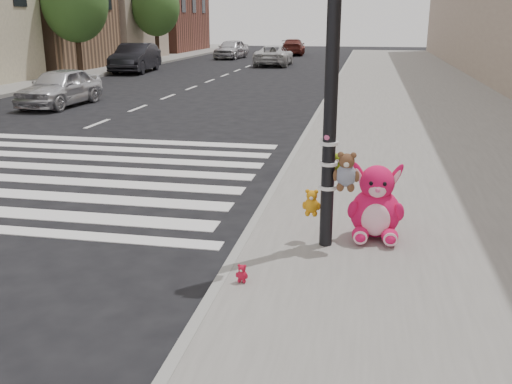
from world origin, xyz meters
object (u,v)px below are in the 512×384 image
(car_silver_far, at_px, (60,87))
(car_white_near, at_px, (274,55))
(signal_pole, at_px, (333,115))
(pink_bunny, at_px, (376,207))
(car_dark_far, at_px, (135,58))
(red_teddy, at_px, (242,273))

(car_silver_far, distance_m, car_white_near, 19.40)
(signal_pole, height_order, pink_bunny, signal_pole)
(signal_pole, bearing_deg, car_dark_far, 117.45)
(red_teddy, bearing_deg, car_white_near, 104.17)
(red_teddy, relative_size, car_white_near, 0.05)
(pink_bunny, bearing_deg, car_silver_far, 132.28)
(pink_bunny, xyz_separation_m, car_dark_far, (-13.00, 23.56, 0.24))
(car_silver_far, xyz_separation_m, car_white_near, (4.29, 18.92, -0.00))
(signal_pole, relative_size, car_dark_far, 0.83)
(car_dark_far, bearing_deg, car_white_near, 37.31)
(red_teddy, bearing_deg, car_silver_far, 131.52)
(signal_pole, bearing_deg, car_silver_far, 131.44)
(red_teddy, xyz_separation_m, car_white_near, (-4.79, 31.42, 0.39))
(car_white_near, bearing_deg, car_silver_far, 75.90)
(red_teddy, height_order, car_dark_far, car_dark_far)
(signal_pole, height_order, car_white_near, signal_pole)
(signal_pole, height_order, car_dark_far, signal_pole)
(signal_pole, distance_m, pink_bunny, 1.40)
(pink_bunny, xyz_separation_m, car_silver_far, (-10.49, 10.87, 0.09))
(signal_pole, height_order, car_silver_far, signal_pole)
(car_silver_far, relative_size, car_white_near, 0.82)
(pink_bunny, height_order, red_teddy, pink_bunny)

